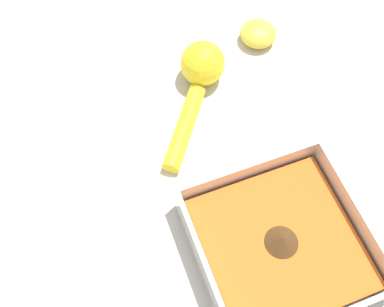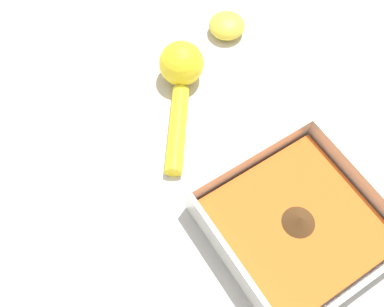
{
  "view_description": "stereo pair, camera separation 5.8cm",
  "coord_description": "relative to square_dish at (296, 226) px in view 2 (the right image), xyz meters",
  "views": [
    {
      "loc": [
        0.16,
        0.15,
        0.53
      ],
      "look_at": [
        0.06,
        -0.1,
        0.03
      ],
      "focal_mm": 42.0,
      "sensor_mm": 36.0,
      "label": 1
    },
    {
      "loc": [
        0.21,
        0.13,
        0.53
      ],
      "look_at": [
        0.06,
        -0.1,
        0.03
      ],
      "focal_mm": 42.0,
      "sensor_mm": 36.0,
      "label": 2
    }
  ],
  "objects": [
    {
      "name": "ground_plane",
      "position": [
        -0.01,
        -0.04,
        -0.02
      ],
      "size": [
        4.0,
        4.0,
        0.0
      ],
      "primitive_type": "plane",
      "color": "beige"
    },
    {
      "name": "square_dish",
      "position": [
        0.0,
        0.0,
        0.0
      ],
      "size": [
        0.19,
        0.19,
        0.05
      ],
      "color": "silver",
      "rests_on": "ground_plane"
    },
    {
      "name": "lemon_squeezer",
      "position": [
        0.0,
        -0.26,
        0.01
      ],
      "size": [
        0.14,
        0.17,
        0.06
      ],
      "rotation": [
        0.0,
        0.0,
        4.08
      ],
      "color": "yellow",
      "rests_on": "ground_plane"
    },
    {
      "name": "lemon_half",
      "position": [
        -0.12,
        -0.31,
        -0.0
      ],
      "size": [
        0.06,
        0.06,
        0.03
      ],
      "color": "yellow",
      "rests_on": "ground_plane"
    }
  ]
}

